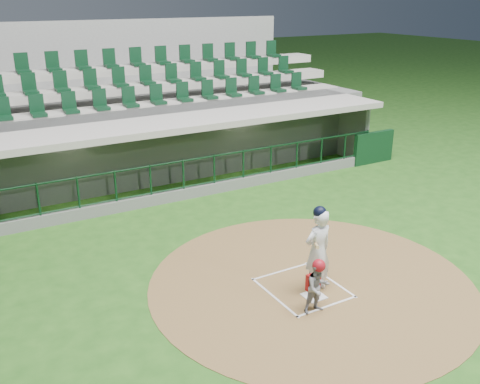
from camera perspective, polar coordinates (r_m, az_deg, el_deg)
name	(u,v)px	position (r m, az deg, el deg)	size (l,w,h in m)	color
ground	(295,282)	(12.14, 5.86, -9.57)	(120.00, 120.00, 0.00)	#214F16
dirt_circle	(311,283)	(12.15, 7.58, -9.57)	(7.20, 7.20, 0.01)	brown
home_plate	(314,296)	(11.65, 7.89, -10.93)	(0.43, 0.43, 0.02)	silver
batter_box_chalk	(303,288)	(11.92, 6.71, -10.11)	(1.55, 1.80, 0.01)	silver
dugout_structure	(165,154)	(18.23, -7.99, 4.01)	(16.40, 3.70, 3.00)	slate
seating_deck	(129,123)	(20.87, -11.76, 7.18)	(17.00, 6.72, 5.15)	slate
batter	(318,249)	(11.44, 8.29, -6.09)	(0.90, 0.89, 1.95)	white
catcher	(318,286)	(10.88, 8.27, -9.88)	(0.55, 0.45, 1.17)	gray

